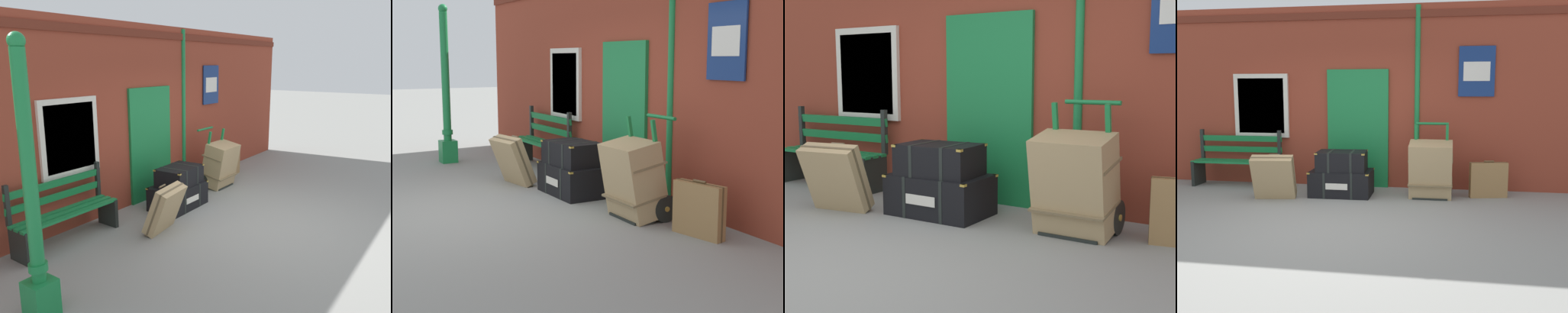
% 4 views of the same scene
% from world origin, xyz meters
% --- Properties ---
extents(ground_plane, '(60.00, 60.00, 0.00)m').
position_xyz_m(ground_plane, '(0.00, 0.00, 0.00)').
color(ground_plane, gray).
extents(brick_facade, '(10.40, 0.35, 3.20)m').
position_xyz_m(brick_facade, '(-0.01, 2.60, 1.60)').
color(brick_facade, brown).
rests_on(brick_facade, ground).
extents(lamp_post, '(0.28, 0.28, 2.80)m').
position_xyz_m(lamp_post, '(-3.55, 0.88, 1.05)').
color(lamp_post, '#197A3D').
rests_on(lamp_post, ground).
extents(platform_bench, '(1.60, 0.43, 1.01)m').
position_xyz_m(platform_bench, '(-2.27, 2.16, 0.44)').
color(platform_bench, '#197A3D').
rests_on(platform_bench, ground).
extents(steamer_trunk_base, '(1.02, 0.67, 0.43)m').
position_xyz_m(steamer_trunk_base, '(-0.20, 1.69, 0.21)').
color(steamer_trunk_base, black).
rests_on(steamer_trunk_base, ground).
extents(steamer_trunk_middle, '(0.85, 0.61, 0.33)m').
position_xyz_m(steamer_trunk_middle, '(-0.19, 1.67, 0.58)').
color(steamer_trunk_middle, black).
rests_on(steamer_trunk_middle, steamer_trunk_base).
extents(porters_trolley, '(0.71, 0.56, 1.21)m').
position_xyz_m(porters_trolley, '(1.27, 1.89, 0.27)').
color(porters_trolley, black).
rests_on(porters_trolley, ground).
extents(large_brown_trunk, '(0.70, 0.59, 0.95)m').
position_xyz_m(large_brown_trunk, '(1.27, 1.72, 0.47)').
color(large_brown_trunk, tan).
rests_on(large_brown_trunk, ground).
extents(suitcase_beige, '(0.62, 0.26, 0.61)m').
position_xyz_m(suitcase_beige, '(2.20, 1.94, 0.29)').
color(suitcase_beige, olive).
rests_on(suitcase_beige, ground).
extents(suitcase_charcoal, '(0.71, 0.54, 0.74)m').
position_xyz_m(suitcase_charcoal, '(-1.18, 1.19, 0.37)').
color(suitcase_charcoal, tan).
rests_on(suitcase_charcoal, ground).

